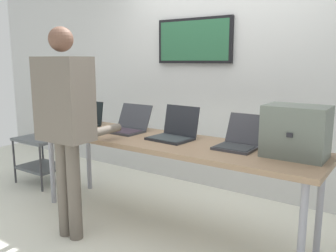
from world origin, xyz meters
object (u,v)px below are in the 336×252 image
equipment_box (296,131)px  laptop_station_3 (239,140)px  workbench (165,146)px  person (66,114)px  laptop_station_0 (85,120)px  laptop_station_2 (174,132)px  storage_cart (41,153)px  laptop_station_1 (127,125)px  coffee_mug (78,129)px

equipment_box → laptop_station_3: 0.45m
workbench → person: 0.87m
laptop_station_0 → laptop_station_2: laptop_station_2 is taller
laptop_station_0 → storage_cart: bearing=-179.4°
laptop_station_1 → laptop_station_2: size_ratio=0.99×
person → storage_cart: bearing=152.8°
laptop_station_1 → laptop_station_3: laptop_station_3 is taller
laptop_station_2 → workbench: bearing=-121.8°
equipment_box → coffee_mug: bearing=-170.1°
workbench → laptop_station_3: laptop_station_3 is taller
equipment_box → laptop_station_3: equipment_box is taller
laptop_station_3 → coffee_mug: size_ratio=4.13×
laptop_station_3 → storage_cart: 2.55m
person → workbench: bearing=50.0°
equipment_box → laptop_station_0: equipment_box is taller
equipment_box → laptop_station_1: equipment_box is taller
laptop_station_3 → person: size_ratio=0.21×
person → storage_cart: person is taller
storage_cart → laptop_station_2: bearing=0.2°
laptop_station_1 → coffee_mug: laptop_station_1 is taller
laptop_station_1 → coffee_mug: 0.46m
laptop_station_1 → person: (-0.01, -0.72, 0.20)m
equipment_box → person: 1.75m
equipment_box → laptop_station_0: 2.16m
laptop_station_0 → laptop_station_1: bearing=1.8°
laptop_station_0 → laptop_station_3: 1.73m
workbench → equipment_box: equipment_box is taller
workbench → laptop_station_1: size_ratio=7.11×
workbench → laptop_station_1: bearing=169.1°
workbench → coffee_mug: 0.86m
coffee_mug → storage_cart: size_ratio=0.16×
equipment_box → storage_cart: bearing=-179.8°
equipment_box → storage_cart: equipment_box is taller
workbench → person: person is taller
laptop_station_2 → storage_cart: 1.97m
storage_cart → person: bearing=-27.2°
workbench → equipment_box: size_ratio=6.26×
workbench → laptop_station_3: size_ratio=7.37×
equipment_box → storage_cart: (-2.94, -0.01, -0.60)m
laptop_station_1 → coffee_mug: size_ratio=4.28×
laptop_station_3 → equipment_box: bearing=-3.2°
equipment_box → storage_cart: 3.01m
laptop_station_3 → coffee_mug: 1.50m
coffee_mug → storage_cart: bearing=163.0°
workbench → laptop_station_3: 0.66m
workbench → storage_cart: size_ratio=4.79×
coffee_mug → laptop_station_1: bearing=48.6°
laptop_station_2 → coffee_mug: size_ratio=4.31×
workbench → laptop_station_2: bearing=58.2°
person → storage_cart: size_ratio=3.06×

